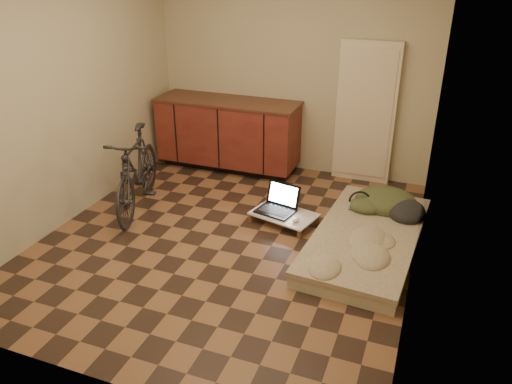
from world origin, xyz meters
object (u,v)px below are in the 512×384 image
at_px(bicycle, 136,167).
at_px(lap_desk, 284,215).
at_px(futon, 367,239).
at_px(laptop, 278,206).

relative_size(bicycle, lap_desk, 2.07).
xyz_separation_m(futon, lap_desk, (-0.89, 0.17, 0.01)).
distance_m(futon, lap_desk, 0.91).
bearing_deg(bicycle, lap_desk, -8.90).
relative_size(bicycle, futon, 0.77).
distance_m(futon, laptop, 1.01).
bearing_deg(lap_desk, futon, 3.58).
bearing_deg(laptop, bicycle, -156.94).
height_order(bicycle, laptop, bicycle).
height_order(lap_desk, laptop, laptop).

